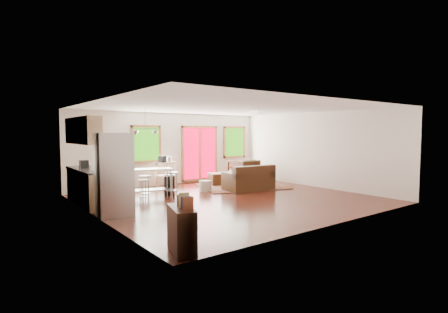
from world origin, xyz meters
TOP-DOWN VIEW (x-y plane):
  - floor at (0.00, 0.00)m, footprint 7.50×7.00m
  - ceiling at (0.00, 0.00)m, footprint 7.50×7.00m
  - back_wall at (0.00, 3.51)m, footprint 7.50×0.02m
  - left_wall at (-3.76, 0.00)m, footprint 0.02×7.00m
  - right_wall at (3.76, 0.00)m, footprint 0.02×7.00m
  - front_wall at (0.00, -3.51)m, footprint 7.50×0.02m
  - window_left at (-1.00, 3.46)m, footprint 1.10×0.05m
  - french_doors at (1.20, 3.46)m, footprint 1.60×0.05m
  - window_right at (2.90, 3.46)m, footprint 1.10×0.05m
  - rug at (1.70, 1.51)m, footprint 3.34×2.90m
  - loveseat at (1.39, 0.78)m, footprint 1.65×1.05m
  - coffee_table at (2.03, 1.86)m, footprint 1.05×0.80m
  - armchair at (2.51, 2.42)m, footprint 0.98×0.92m
  - ottoman at (1.29, 2.35)m, footprint 0.80×0.80m
  - pouf at (0.12, 1.46)m, footprint 0.46×0.46m
  - vase at (1.62, 2.07)m, footprint 0.23×0.23m
  - book at (2.26, 1.71)m, footprint 0.21×0.07m
  - cabinets at (-3.49, 1.70)m, footprint 0.64×2.24m
  - refrigerator at (-3.34, 0.02)m, footprint 0.84×0.82m
  - island at (-1.78, 1.59)m, footprint 1.43×0.85m
  - cup at (-1.64, 1.37)m, footprint 0.12×0.09m
  - bar_stool_a at (-2.24, 0.87)m, footprint 0.33×0.33m
  - bar_stool_b at (-2.10, 1.12)m, footprint 0.44×0.44m
  - bar_stool_c at (-1.31, 1.06)m, footprint 0.46×0.46m
  - trash_can at (-1.10, 1.60)m, footprint 0.42×0.42m
  - kitchen_cart at (-0.47, 3.07)m, footprint 0.84×0.71m
  - bookshelf at (-3.35, -3.06)m, footprint 0.53×0.86m
  - ceiling_flush at (1.60, 0.60)m, footprint 0.35×0.35m
  - pendant_light at (-1.90, 1.50)m, footprint 0.80×0.18m

SIDE VIEW (x-z plane):
  - floor at x=0.00m, z-range -0.02..0.00m
  - rug at x=1.70m, z-range 0.00..0.03m
  - pouf at x=0.12m, z-range 0.00..0.35m
  - ottoman at x=1.29m, z-range 0.00..0.43m
  - trash_can at x=-1.10m, z-range 0.00..0.63m
  - coffee_table at x=2.03m, z-range 0.13..0.51m
  - loveseat at x=1.39m, z-range -0.09..0.75m
  - bookshelf at x=-3.35m, z-range -0.10..0.85m
  - armchair at x=2.51m, z-range 0.00..0.96m
  - bar_stool_a at x=-2.24m, z-range 0.16..0.80m
  - vase at x=1.62m, z-range 0.36..0.66m
  - bar_stool_b at x=-2.10m, z-range 0.17..0.89m
  - book at x=2.26m, z-range 0.40..0.68m
  - bar_stool_c at x=-1.31m, z-range 0.19..0.95m
  - island at x=-1.78m, z-range 0.16..1.01m
  - kitchen_cart at x=-0.47m, z-range 0.20..1.30m
  - cabinets at x=-3.49m, z-range -0.22..2.08m
  - refrigerator at x=-3.34m, z-range 0.00..1.90m
  - cup at x=-1.64m, z-range 0.95..1.07m
  - french_doors at x=1.20m, z-range 0.05..2.15m
  - back_wall at x=0.00m, z-range 0.00..2.60m
  - left_wall at x=-3.76m, z-range 0.00..2.60m
  - right_wall at x=3.76m, z-range 0.00..2.60m
  - front_wall at x=0.00m, z-range 0.00..2.60m
  - window_left at x=-1.00m, z-range 0.85..2.15m
  - window_right at x=2.90m, z-range 0.85..2.15m
  - pendant_light at x=-1.90m, z-range 1.50..2.29m
  - ceiling_flush at x=1.60m, z-range 2.47..2.59m
  - ceiling at x=0.00m, z-range 2.60..2.62m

